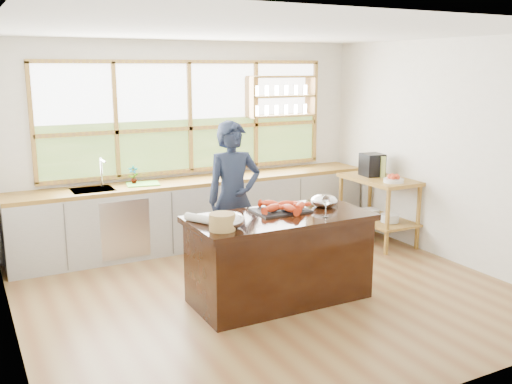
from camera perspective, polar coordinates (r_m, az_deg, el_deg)
ground_plane at (r=6.19m, az=1.38°, el=-10.01°), size 5.00×5.00×0.00m
room_shell at (r=6.22m, az=-0.66°, el=6.78°), size 5.02×4.52×2.71m
back_counter at (r=7.71m, az=-5.76°, el=-1.97°), size 4.90×0.63×0.90m
right_shelf_unit at (r=7.91m, az=12.18°, el=-0.70°), size 0.62×1.10×0.90m
island at (r=5.87m, az=2.36°, el=-6.56°), size 1.85×0.90×0.90m
cook at (r=6.51m, az=-2.25°, el=-0.67°), size 0.68×0.48×1.78m
potted_plant at (r=7.38m, az=-12.17°, el=1.66°), size 0.14×0.12×0.24m
cutting_board at (r=7.37m, az=-11.24°, el=0.80°), size 0.45×0.36×0.01m
espresso_machine at (r=7.95m, az=11.54°, el=2.69°), size 0.30×0.32×0.30m
wine_bottle at (r=7.86m, az=12.59°, el=2.47°), size 0.09×0.09×0.29m
fruit_bowl at (r=7.57m, az=13.61°, el=1.25°), size 0.26×0.26×0.11m
slate_board at (r=5.90m, az=2.47°, el=-1.86°), size 0.56×0.41×0.02m
lobster_pile at (r=5.87m, az=2.80°, el=-1.44°), size 0.52×0.48×0.08m
mixing_bowl_left at (r=5.30m, az=-2.91°, el=-2.83°), size 0.34×0.34×0.16m
mixing_bowl_right at (r=6.13m, az=6.82°, el=-0.89°), size 0.29×0.29×0.14m
wine_glass at (r=5.67m, az=6.99°, el=-0.94°), size 0.08×0.08×0.22m
wicker_basket at (r=5.21m, az=-3.40°, el=-3.00°), size 0.24×0.24×0.16m
parchment_roll at (r=5.49m, az=-5.77°, el=-2.65°), size 0.21×0.30×0.08m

